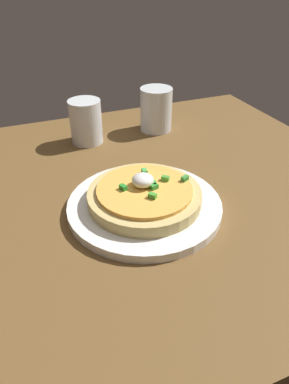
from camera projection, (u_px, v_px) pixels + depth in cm
name	position (u px, v px, depth cm)	size (l,w,h in cm)	color
dining_table	(126.00, 198.00, 65.99)	(96.90, 77.92, 3.17)	brown
plate	(144.00, 205.00, 59.99)	(26.12, 26.12, 1.54)	white
pizza	(145.00, 195.00, 58.80)	(19.09, 19.09, 4.93)	tan
cup_near	(86.00, 122.00, 79.72)	(7.29, 7.29, 9.82)	silver
cup_far	(156.00, 111.00, 85.40)	(7.71, 7.71, 10.33)	silver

